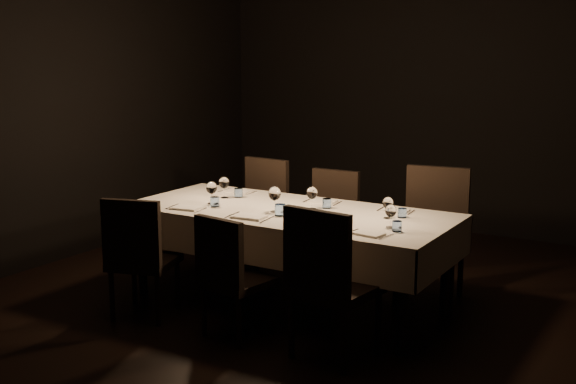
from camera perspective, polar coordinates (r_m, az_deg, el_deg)
The scene contains 14 objects.
room at distance 5.40m, azimuth -0.00°, elevation 6.25°, with size 5.01×6.01×3.01m.
dining_table at distance 5.52m, azimuth -0.00°, elevation -2.17°, with size 2.52×1.12×0.76m.
chair_near_left at distance 5.38m, azimuth -11.70°, elevation -4.69°, with size 0.55×0.55×0.92m.
place_setting_near_left at distance 5.66m, azimuth -6.60°, elevation -0.41°, with size 0.34×0.40×0.18m.
chair_near_center at distance 4.94m, azimuth -4.66°, elevation -6.24°, with size 0.47×0.47×0.87m.
place_setting_near_center at distance 5.33m, azimuth -1.56°, elevation -0.99°, with size 0.36×0.42×0.20m.
chair_near_right at distance 4.57m, azimuth 3.17°, elevation -6.79°, with size 0.54×0.54×1.01m.
place_setting_near_right at distance 4.90m, azimuth 7.71°, elevation -2.30°, with size 0.30×0.39×0.16m.
chair_far_left at distance 6.58m, azimuth -2.32°, elevation -1.31°, with size 0.51×0.51×0.99m.
place_setting_far_left at distance 6.04m, azimuth -4.48°, elevation 0.33°, with size 0.32×0.40×0.18m.
chair_far_center at distance 6.32m, azimuth 3.32°, elevation -2.11°, with size 0.45×0.45×0.93m.
place_setting_far_center at distance 5.61m, azimuth 2.44°, elevation -0.49°, with size 0.32×0.40×0.17m.
chair_far_right at distance 5.83m, azimuth 11.38°, elevation -2.86°, with size 0.57×0.57×1.05m.
place_setting_far_right at distance 5.34m, azimuth 8.34°, elevation -1.23°, with size 0.29×0.39×0.16m.
Camera 1 is at (2.77, -4.61, 1.95)m, focal length 45.00 mm.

